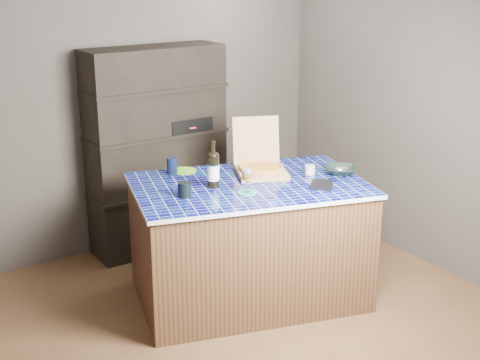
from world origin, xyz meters
TOP-DOWN VIEW (x-y plane):
  - room at (0.00, 0.00)m, footprint 3.50×3.50m
  - shelving_unit at (0.00, 1.53)m, footprint 1.20×0.41m
  - kitchen_island at (0.11, 0.26)m, footprint 1.92×1.51m
  - pizza_box at (0.31, 0.40)m, footprint 0.52×0.56m
  - mead_bottle at (-0.15, 0.34)m, footprint 0.09×0.09m
  - teal_trivet at (-0.03, 0.09)m, footprint 0.14×0.14m
  - wine_glass at (-0.03, 0.09)m, footprint 0.08×0.08m
  - tumbler at (-0.43, 0.27)m, footprint 0.09×0.09m
  - dvd_case at (0.51, -0.08)m, footprint 0.26×0.26m
  - bowl at (0.82, 0.06)m, footprint 0.34×0.34m
  - foil_contents at (0.82, 0.06)m, footprint 0.11×0.09m
  - white_jar at (0.63, 0.20)m, footprint 0.08×0.08m
  - navy_cup at (-0.25, 0.78)m, footprint 0.08×0.08m
  - green_trivet at (-0.14, 0.79)m, footprint 0.20×0.20m

SIDE VIEW (x-z plane):
  - kitchen_island at x=0.11m, z-range 0.00..0.93m
  - shelving_unit at x=0.00m, z-range 0.00..1.80m
  - teal_trivet at x=-0.03m, z-range 0.93..0.93m
  - green_trivet at x=-0.14m, z-range 0.93..0.93m
  - dvd_case at x=0.51m, z-range 0.93..0.94m
  - bowl at x=0.82m, z-range 0.93..0.98m
  - white_jar at x=0.63m, z-range 0.93..0.99m
  - foil_contents at x=0.82m, z-range 0.94..0.99m
  - tumbler at x=-0.43m, z-range 0.93..1.03m
  - pizza_box at x=0.31m, z-range 0.78..1.18m
  - navy_cup at x=-0.25m, z-range 0.93..1.05m
  - wine_glass at x=-0.03m, z-range 0.96..1.15m
  - mead_bottle at x=-0.15m, z-range 0.89..1.23m
  - room at x=0.00m, z-range -0.50..3.00m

